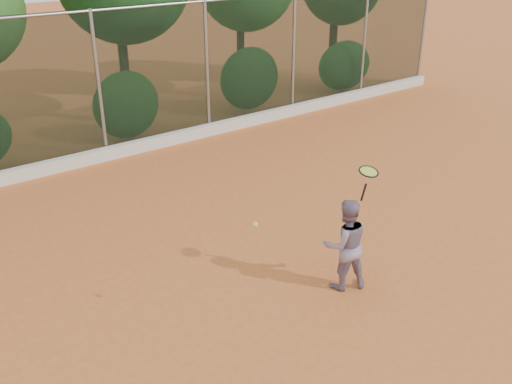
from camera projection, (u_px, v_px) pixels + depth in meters
ground at (295, 285)px, 8.97m from camera, size 80.00×80.00×0.00m
concrete_curb at (110, 153)px, 13.81m from camera, size 24.00×0.20×0.30m
tennis_player at (345, 245)px, 8.65m from camera, size 0.89×0.80×1.48m
chainlink_fence at (98, 82)px, 13.22m from camera, size 24.09×0.09×3.50m
tennis_racket at (368, 174)px, 8.17m from camera, size 0.33×0.33×0.55m
tennis_ball_in_flight at (255, 225)px, 7.20m from camera, size 0.07×0.07×0.07m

